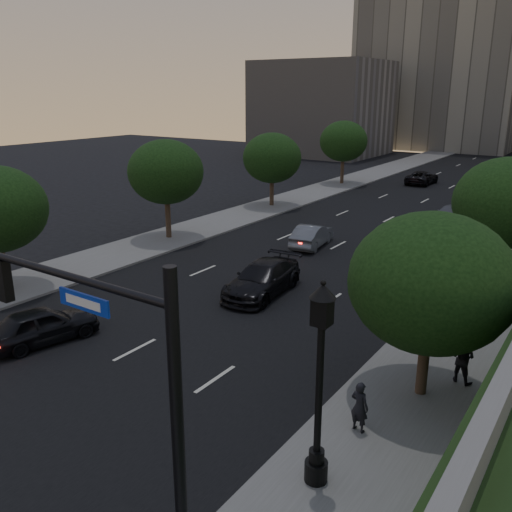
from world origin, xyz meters
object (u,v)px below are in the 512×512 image
Objects in this scene: traffic_signal_mast at (136,421)px; pedestrian_c at (466,323)px; sedan_mid_left at (312,235)px; sedan_far_left at (422,178)px; sedan_near_right at (262,279)px; street_lamp at (319,395)px; pedestrian_b at (462,358)px; sedan_near_left at (42,325)px; sedan_far_right at (453,214)px; pedestrian_a at (360,407)px.

pedestrian_c is at bearing 79.18° from traffic_signal_mast.
sedan_far_left is at bearing -95.12° from sedan_mid_left.
street_lamp is at bearing -56.14° from sedan_near_right.
pedestrian_b is (1.75, 7.20, -1.60)m from street_lamp.
street_lamp is at bearing 89.03° from pedestrian_c.
sedan_near_left is at bearing -119.92° from sedan_near_right.
sedan_near_right is (-6.98, 14.95, -2.88)m from traffic_signal_mast.
traffic_signal_mast is at bearing 84.20° from pedestrian_c.
sedan_near_right is at bearing 3.59° from pedestrian_c.
sedan_far_right is 28.55m from pedestrian_a.
sedan_near_left is at bearing 90.55° from sedan_far_left.
pedestrian_a is 0.89× the size of pedestrian_b.
pedestrian_c is at bearing -132.67° from sedan_near_left.
sedan_near_right reaches higher than sedan_mid_left.
pedestrian_a is (1.74, 6.92, -2.73)m from traffic_signal_mast.
pedestrian_c is at bearing -54.48° from sedan_far_right.
sedan_near_left is at bearing 174.88° from street_lamp.
sedan_far_left is (-12.67, 47.76, -1.93)m from street_lamp.
pedestrian_c is at bearing -88.00° from pedestrian_a.
pedestrian_b reaches higher than sedan_far_left.
street_lamp is at bearing 109.97° from sedan_mid_left.
traffic_signal_mast is 16.75m from sedan_near_right.
sedan_near_left is at bearing 38.19° from pedestrian_c.
pedestrian_b is (1.73, 4.60, 0.10)m from pedestrian_a.
sedan_near_left is 0.99× the size of sedan_mid_left.
sedan_far_left is at bearing 133.82° from sedan_far_right.
pedestrian_a is at bearing 113.59° from sedan_mid_left.
pedestrian_a is at bearing -159.56° from sedan_near_left.
street_lamp reaches higher than sedan_near_right.
pedestrian_c reaches higher than sedan_near_left.
pedestrian_c is (1.09, 10.38, -1.67)m from street_lamp.
sedan_mid_left is (-9.09, 23.92, -2.94)m from traffic_signal_mast.
sedan_mid_left is 2.72× the size of pedestrian_c.
sedan_near_left is 13.11m from pedestrian_a.
sedan_near_left is 15.95m from pedestrian_b.
traffic_signal_mast is 7.64m from pedestrian_a.
sedan_near_left is at bearing 74.29° from sedan_mid_left.
pedestrian_a is (0.02, 2.60, -1.70)m from street_lamp.
sedan_far_right reaches higher than sedan_mid_left.
pedestrian_c reaches higher than sedan_far_right.
sedan_near_left is 0.86× the size of sedan_far_left.
pedestrian_b reaches higher than sedan_near_left.
pedestrian_c is (5.96, -20.35, 0.16)m from sedan_far_right.
traffic_signal_mast reaches higher than sedan_far_right.
street_lamp reaches higher than sedan_far_left.
pedestrian_a reaches higher than sedan_near_left.
street_lamp is at bearing 99.35° from pedestrian_a.
sedan_near_right is (4.30, 9.46, 0.05)m from sedan_near_left.
street_lamp reaches higher than sedan_mid_left.
sedan_mid_left is 15.05m from pedestrian_c.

